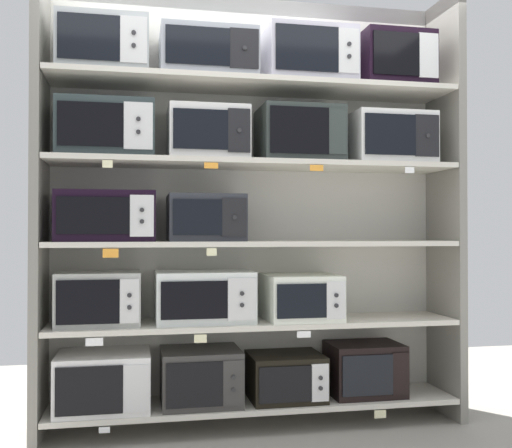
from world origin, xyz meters
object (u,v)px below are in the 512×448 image
at_px(microwave_13, 103,47).
at_px(microwave_6, 301,297).
at_px(microwave_3, 365,369).
at_px(microwave_12, 388,140).
at_px(microwave_16, 392,63).
at_px(microwave_11, 299,136).
at_px(microwave_5, 205,297).
at_px(microwave_4, 99,299).
at_px(microwave_0, 103,381).
at_px(microwave_9, 106,130).
at_px(microwave_14, 207,57).
at_px(microwave_10, 208,134).
at_px(microwave_2, 286,376).
at_px(microwave_8, 206,218).
at_px(microwave_15, 307,59).
at_px(microwave_7, 106,216).
at_px(microwave_1, 201,376).

bearing_deg(microwave_13, microwave_6, 0.01).
height_order(microwave_3, microwave_12, microwave_12).
bearing_deg(microwave_16, microwave_11, -179.98).
distance_m(microwave_5, microwave_12, 1.47).
relative_size(microwave_4, microwave_12, 0.93).
bearing_deg(microwave_6, microwave_0, -179.98).
height_order(microwave_4, microwave_5, microwave_4).
distance_m(microwave_0, microwave_6, 1.22).
bearing_deg(microwave_9, microwave_14, -0.00).
bearing_deg(microwave_0, microwave_12, 0.01).
bearing_deg(microwave_6, microwave_13, -179.99).
distance_m(microwave_10, microwave_16, 1.24).
distance_m(microwave_4, microwave_16, 2.25).
xyz_separation_m(microwave_2, microwave_16, (0.68, 0.00, 1.89)).
bearing_deg(microwave_14, microwave_16, -0.00).
xyz_separation_m(microwave_11, microwave_12, (0.56, 0.00, -0.01)).
distance_m(microwave_3, microwave_16, 1.88).
relative_size(microwave_8, microwave_12, 0.88).
distance_m(microwave_8, microwave_15, 1.13).
distance_m(microwave_5, microwave_10, 0.94).
bearing_deg(microwave_13, microwave_3, 0.00).
relative_size(microwave_6, microwave_7, 0.82).
distance_m(microwave_2, microwave_7, 1.39).
bearing_deg(microwave_0, microwave_11, -0.00).
bearing_deg(microwave_1, microwave_5, 0.77).
relative_size(microwave_1, microwave_16, 1.04).
relative_size(microwave_9, microwave_11, 1.10).
xyz_separation_m(microwave_10, microwave_15, (0.60, -0.00, 0.47)).
relative_size(microwave_1, microwave_6, 1.03).
distance_m(microwave_1, microwave_3, 1.00).
relative_size(microwave_13, microwave_16, 1.14).
xyz_separation_m(microwave_5, microwave_13, (-0.57, -0.00, 1.41)).
distance_m(microwave_2, microwave_5, 0.68).
xyz_separation_m(microwave_7, microwave_8, (0.56, -0.00, -0.01)).
bearing_deg(microwave_1, microwave_0, -179.99).
bearing_deg(microwave_9, microwave_6, 0.00).
bearing_deg(microwave_9, microwave_11, -0.02).
relative_size(microwave_3, microwave_4, 0.95).
xyz_separation_m(microwave_8, microwave_11, (0.56, -0.00, 0.49)).
relative_size(microwave_0, microwave_11, 1.06).
height_order(microwave_7, microwave_10, microwave_10).
relative_size(microwave_0, microwave_13, 1.03).
relative_size(microwave_9, microwave_15, 1.01).
xyz_separation_m(microwave_4, microwave_9, (0.04, 0.00, 0.94)).
bearing_deg(microwave_7, microwave_15, -0.02).
bearing_deg(microwave_4, microwave_14, 0.02).
bearing_deg(microwave_6, microwave_1, -179.98).
bearing_deg(microwave_9, microwave_16, -0.00).
bearing_deg(microwave_0, microwave_16, 0.01).
xyz_separation_m(microwave_10, microwave_12, (1.11, -0.00, 0.00)).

